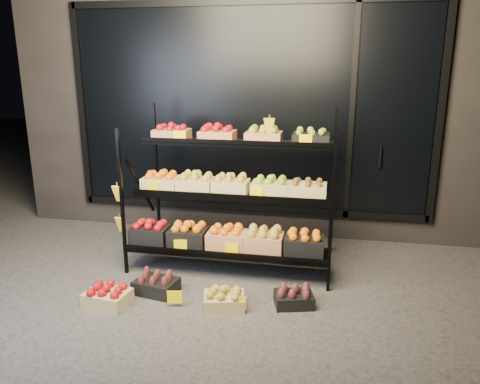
% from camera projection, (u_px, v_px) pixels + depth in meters
% --- Properties ---
extents(ground, '(24.00, 24.00, 0.00)m').
position_uv_depth(ground, '(219.00, 290.00, 4.48)').
color(ground, '#514F4C').
rests_on(ground, ground).
extents(building, '(6.00, 2.08, 3.50)m').
position_uv_depth(building, '(261.00, 89.00, 6.46)').
color(building, '#2D2826').
rests_on(building, ground).
extents(display_rack, '(2.18, 1.02, 1.67)m').
position_uv_depth(display_rack, '(230.00, 194.00, 4.84)').
color(display_rack, black).
rests_on(display_rack, ground).
extents(tag_floor_a, '(0.13, 0.01, 0.12)m').
position_uv_depth(tag_floor_a, '(175.00, 301.00, 4.15)').
color(tag_floor_a, '#FFDC00').
rests_on(tag_floor_a, ground).
extents(tag_floor_b, '(0.13, 0.01, 0.12)m').
position_uv_depth(tag_floor_b, '(239.00, 307.00, 4.04)').
color(tag_floor_b, '#FFDC00').
rests_on(tag_floor_b, ground).
extents(floor_crate_left, '(0.41, 0.33, 0.19)m').
position_uv_depth(floor_crate_left, '(107.00, 295.00, 4.18)').
color(floor_crate_left, '#D0BC78').
rests_on(floor_crate_left, ground).
extents(floor_crate_midleft, '(0.43, 0.35, 0.20)m').
position_uv_depth(floor_crate_midleft, '(156.00, 284.00, 4.41)').
color(floor_crate_midleft, black).
rests_on(floor_crate_midleft, ground).
extents(floor_crate_midright, '(0.41, 0.34, 0.19)m').
position_uv_depth(floor_crate_midright, '(224.00, 299.00, 4.14)').
color(floor_crate_midright, '#D0BC78').
rests_on(floor_crate_midright, ground).
extents(floor_crate_right, '(0.39, 0.33, 0.18)m').
position_uv_depth(floor_crate_right, '(294.00, 297.00, 4.17)').
color(floor_crate_right, black).
rests_on(floor_crate_right, ground).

